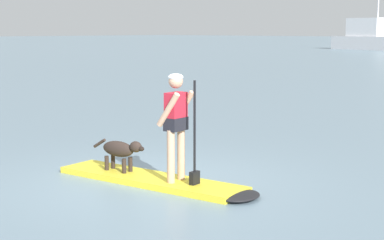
% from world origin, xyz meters
% --- Properties ---
extents(ground_plane, '(400.00, 400.00, 0.00)m').
position_xyz_m(ground_plane, '(0.00, 0.00, 0.00)').
color(ground_plane, slate).
extents(paddleboard, '(3.67, 1.14, 0.10)m').
position_xyz_m(paddleboard, '(0.23, 0.03, 0.05)').
color(paddleboard, yellow).
rests_on(paddleboard, ground_plane).
extents(person_paddler, '(0.63, 0.51, 1.66)m').
position_xyz_m(person_paddler, '(0.54, 0.06, 1.06)').
color(person_paddler, tan).
rests_on(person_paddler, paddleboard).
extents(dog, '(1.11, 0.29, 0.54)m').
position_xyz_m(dog, '(-0.62, -0.07, 0.46)').
color(dog, '#2D231E').
rests_on(dog, paddleboard).
extents(moored_boat_outer, '(10.84, 5.35, 9.23)m').
position_xyz_m(moored_boat_outer, '(-27.69, 63.71, 1.43)').
color(moored_boat_outer, silver).
rests_on(moored_boat_outer, ground_plane).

